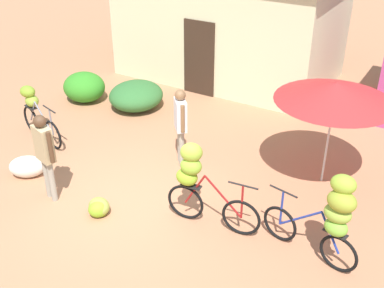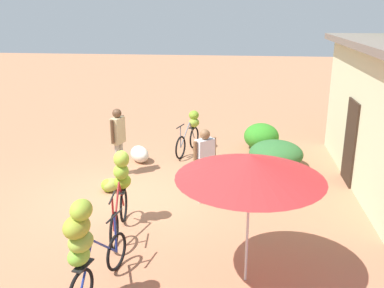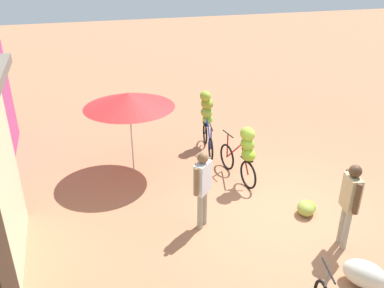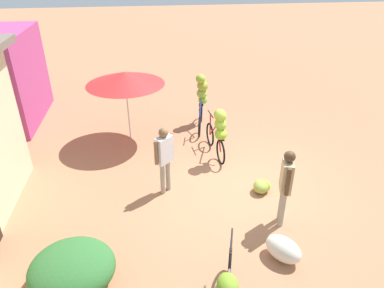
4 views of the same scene
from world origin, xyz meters
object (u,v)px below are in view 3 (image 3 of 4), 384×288
Objects in this scene: banana_pile_on_ground at (306,208)px; produce_sack at (365,274)px; person_vendor at (203,182)px; person_bystander at (350,198)px; bicycle_center_loaded at (207,115)px; market_umbrella at (129,100)px; bicycle_near_pile at (244,151)px.

produce_sack is (-2.02, 0.23, 0.07)m from banana_pile_on_ground.
produce_sack is at bearing -139.58° from person_vendor.
bicycle_center_loaded is at bearing 10.61° from person_bystander.
person_vendor is (-3.45, 1.37, 0.04)m from bicycle_center_loaded.
market_umbrella is 1.32× the size of bicycle_center_loaded.
person_vendor is (0.31, 2.21, 0.85)m from banana_pile_on_ground.
bicycle_center_loaded is 2.33× the size of produce_sack.
bicycle_near_pile is 1.02× the size of person_vendor.
person_bystander is at bearing -142.44° from market_umbrella.
banana_pile_on_ground is 2.03m from produce_sack.
market_umbrella reaches higher than produce_sack.
bicycle_center_loaded reaches higher than produce_sack.
person_bystander reaches higher than produce_sack.
bicycle_near_pile is 1.94m from person_vendor.
market_umbrella is at bearing 108.39° from bicycle_center_loaded.
person_vendor is at bearing -162.13° from market_umbrella.
market_umbrella is at bearing 58.30° from bicycle_near_pile.
person_vendor is (2.33, 1.98, 0.78)m from produce_sack.
person_bystander is at bearing -169.39° from bicycle_center_loaded.
banana_pile_on_ground is 0.77× the size of produce_sack.
banana_pile_on_ground is (-3.76, -0.84, -0.81)m from bicycle_center_loaded.
banana_pile_on_ground is 1.40m from person_bystander.
person_vendor reaches higher than bicycle_center_loaded.
bicycle_near_pile is 0.99× the size of person_bystander.
bicycle_center_loaded is at bearing -71.61° from market_umbrella.
bicycle_center_loaded is at bearing 2.74° from bicycle_near_pile.
bicycle_center_loaded is at bearing -21.60° from person_vendor.
produce_sack reaches higher than banana_pile_on_ground.
banana_pile_on_ground is 0.33× the size of person_vendor.
bicycle_center_loaded is at bearing 6.08° from produce_sack.
bicycle_center_loaded is 3.03× the size of banana_pile_on_ground.
banana_pile_on_ground is (-3.01, -3.08, -1.73)m from market_umbrella.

